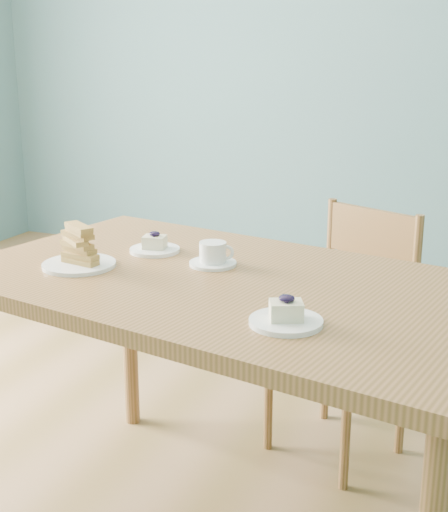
% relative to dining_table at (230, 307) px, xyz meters
% --- Properties ---
extents(room, '(5.01, 5.01, 2.71)m').
position_rel_dining_table_xyz_m(room, '(-0.30, 0.20, 0.65)').
color(room, olive).
rests_on(room, ground).
extents(dining_table, '(1.56, 1.07, 0.77)m').
position_rel_dining_table_xyz_m(dining_table, '(0.00, 0.00, 0.00)').
color(dining_table, brown).
rests_on(dining_table, ground).
extents(dining_chair, '(0.50, 0.49, 0.84)m').
position_rel_dining_table_xyz_m(dining_chair, '(0.17, 0.60, -0.26)').
color(dining_chair, brown).
rests_on(dining_chair, ground).
extents(cheesecake_plate_near, '(0.16, 0.16, 0.07)m').
position_rel_dining_table_xyz_m(cheesecake_plate_near, '(0.23, -0.24, 0.09)').
color(cheesecake_plate_near, white).
rests_on(cheesecake_plate_near, dining_table).
extents(cheesecake_plate_far, '(0.15, 0.15, 0.06)m').
position_rel_dining_table_xyz_m(cheesecake_plate_far, '(-0.30, 0.16, 0.09)').
color(cheesecake_plate_far, white).
rests_on(cheesecake_plate_far, dining_table).
extents(coffee_cup, '(0.13, 0.13, 0.07)m').
position_rel_dining_table_xyz_m(coffee_cup, '(-0.09, 0.10, 0.10)').
color(coffee_cup, white).
rests_on(coffee_cup, dining_table).
extents(biscotti_plate, '(0.20, 0.20, 0.12)m').
position_rel_dining_table_xyz_m(biscotti_plate, '(-0.42, -0.06, 0.12)').
color(biscotti_plate, white).
rests_on(biscotti_plate, dining_table).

